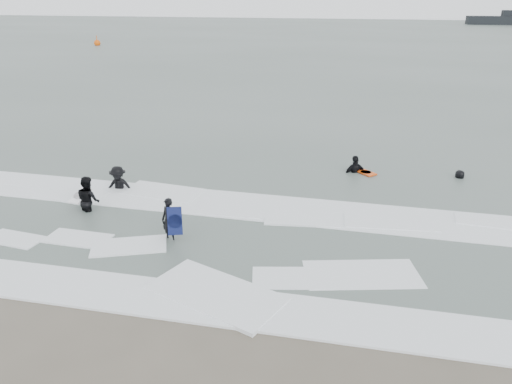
% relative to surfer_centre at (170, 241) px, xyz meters
% --- Properties ---
extents(ground, '(320.00, 320.00, 0.00)m').
position_rel_surfer_centre_xyz_m(ground, '(2.43, -2.66, 0.00)').
color(ground, brown).
rests_on(ground, ground).
extents(sea, '(320.00, 320.00, 0.00)m').
position_rel_surfer_centre_xyz_m(sea, '(2.43, 77.34, 0.06)').
color(sea, '#47544C').
rests_on(sea, ground).
extents(surfer_centre, '(0.66, 0.53, 1.56)m').
position_rel_surfer_centre_xyz_m(surfer_centre, '(0.00, 0.00, 0.00)').
color(surfer_centre, black).
rests_on(surfer_centre, ground).
extents(surfer_wading, '(1.19, 1.12, 1.94)m').
position_rel_surfer_centre_xyz_m(surfer_wading, '(-4.01, 1.68, 0.00)').
color(surfer_wading, black).
rests_on(surfer_wading, ground).
extents(surfer_breaker, '(1.32, 0.86, 1.93)m').
position_rel_surfer_centre_xyz_m(surfer_breaker, '(-3.91, 3.85, 0.00)').
color(surfer_breaker, black).
rests_on(surfer_breaker, ground).
extents(surfer_right_near, '(1.25, 0.98, 1.98)m').
position_rel_surfer_centre_xyz_m(surfer_right_near, '(5.75, 8.43, 0.00)').
color(surfer_right_near, black).
rests_on(surfer_right_near, ground).
extents(surfer_right_far, '(0.89, 0.75, 1.55)m').
position_rel_surfer_centre_xyz_m(surfer_right_far, '(10.39, 8.69, 0.00)').
color(surfer_right_far, black).
rests_on(surfer_right_far, ground).
extents(surf_foam, '(30.03, 9.06, 0.09)m').
position_rel_surfer_centre_xyz_m(surf_foam, '(2.43, 1.04, 0.04)').
color(surf_foam, white).
rests_on(surf_foam, ground).
extents(bodyboards, '(11.50, 9.12, 1.25)m').
position_rel_surfer_centre_xyz_m(bodyboards, '(0.71, 3.34, 0.50)').
color(bodyboards, '#0D1440').
rests_on(bodyboards, ground).
extents(buoy, '(1.00, 1.00, 1.65)m').
position_rel_surfer_centre_xyz_m(buoy, '(-37.18, 60.39, 0.42)').
color(buoy, '#E1500A').
rests_on(buoy, ground).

